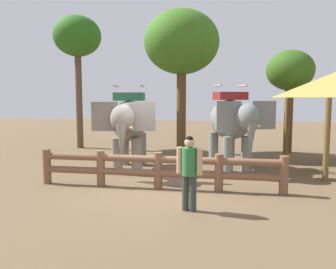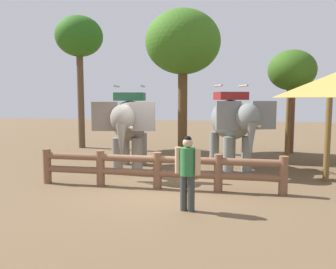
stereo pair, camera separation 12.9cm
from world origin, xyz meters
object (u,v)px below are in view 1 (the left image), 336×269
object	(u,v)px
tree_far_left	(290,73)
tree_back_center	(182,44)
elephant_center	(232,122)
tourist_woman_in_black	(189,168)
tree_far_right	(77,39)
elephant_near_left	(129,123)
log_fence	(158,168)

from	to	relation	value
tree_far_left	tree_back_center	world-z (taller)	tree_back_center
elephant_center	tree_far_left	world-z (taller)	tree_far_left
tourist_woman_in_black	tree_back_center	bearing A→B (deg)	99.80
elephant_center	tourist_woman_in_black	distance (m)	5.20
tree_back_center	tree_far_right	size ratio (longest dim) A/B	0.99
tree_back_center	tourist_woman_in_black	bearing A→B (deg)	-80.20
elephant_center	tree_back_center	bearing A→B (deg)	125.14
elephant_near_left	elephant_center	size ratio (longest dim) A/B	0.99
tourist_woman_in_black	tree_far_right	world-z (taller)	tree_far_right
tourist_woman_in_black	tree_back_center	size ratio (longest dim) A/B	0.26
log_fence	tourist_woman_in_black	size ratio (longest dim) A/B	4.10
elephant_center	tree_far_left	size ratio (longest dim) A/B	0.76
elephant_center	tree_back_center	size ratio (longest dim) A/B	0.55
tree_far_left	tree_back_center	bearing A→B (deg)	-170.68
elephant_center	tree_back_center	world-z (taller)	tree_back_center
tree_back_center	tree_far_right	xyz separation A→B (m)	(-5.40, 0.45, 0.45)
log_fence	tree_far_right	bearing A→B (deg)	128.79
tree_far_left	elephant_center	bearing A→B (deg)	-121.95
elephant_center	tree_far_left	bearing A→B (deg)	58.05
tree_back_center	tree_far_left	bearing A→B (deg)	9.32
tourist_woman_in_black	tree_far_right	bearing A→B (deg)	127.63
elephant_near_left	tree_far_right	xyz separation A→B (m)	(-4.19, 4.86, 3.85)
elephant_near_left	tree_back_center	xyz separation A→B (m)	(1.22, 4.41, 3.40)
log_fence	elephant_near_left	world-z (taller)	elephant_near_left
log_fence	elephant_center	distance (m)	4.05
elephant_near_left	tree_far_left	xyz separation A→B (m)	(6.21, 5.23, 2.04)
elephant_near_left	tree_back_center	distance (m)	5.70
elephant_center	tourist_woman_in_black	xyz separation A→B (m)	(-0.92, -5.07, -0.72)
tourist_woman_in_black	tree_far_left	world-z (taller)	tree_far_left
elephant_near_left	tourist_woman_in_black	distance (m)	4.89
log_fence	elephant_center	xyz separation A→B (m)	(2.03, 3.32, 1.12)
elephant_near_left	tourist_woman_in_black	size ratio (longest dim) A/B	2.08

